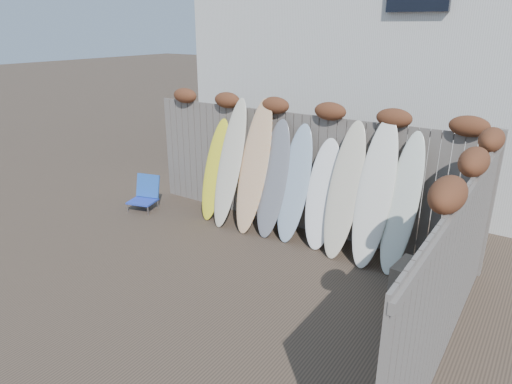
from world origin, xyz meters
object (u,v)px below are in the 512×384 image
Objects in this scene: wooden_crate at (418,293)px; lattice_panel at (463,248)px; beach_chair at (145,194)px; surfboard_0 at (215,170)px.

lattice_panel reaches higher than wooden_crate.
surfboard_0 is at bearing 18.59° from beach_chair.
surfboard_0 is (1.38, 0.46, 0.60)m from beach_chair.
beach_chair is 1.57m from surfboard_0.
lattice_panel reaches higher than beach_chair.
surfboard_0 is (-3.98, 1.12, 0.56)m from wooden_crate.
surfboard_0 is (-4.33, 0.72, 0.03)m from lattice_panel.
lattice_panel is 0.93× the size of surfboard_0.
beach_chair is 0.37× the size of lattice_panel.
wooden_crate is 0.36× the size of surfboard_0.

